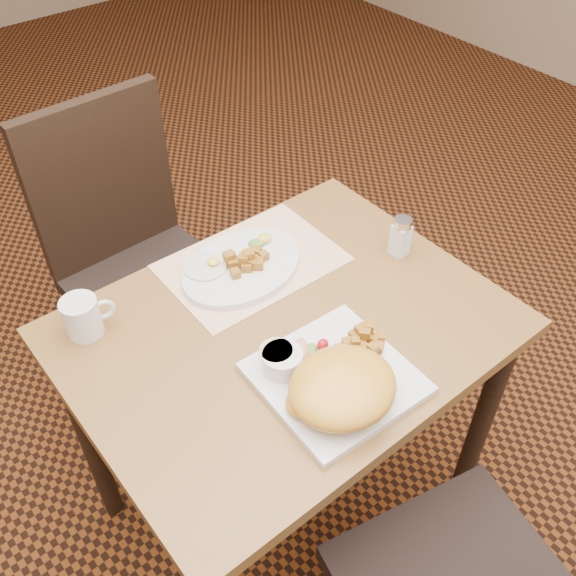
# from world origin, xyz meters

# --- Properties ---
(ground) EXTENTS (8.00, 8.00, 0.00)m
(ground) POSITION_xyz_m (0.00, 0.00, 0.00)
(ground) COLOR black
(ground) RESTS_ON ground
(table) EXTENTS (0.90, 0.70, 0.75)m
(table) POSITION_xyz_m (0.00, 0.00, 0.64)
(table) COLOR brown
(table) RESTS_ON ground
(chair_far) EXTENTS (0.43, 0.44, 0.97)m
(chair_far) POSITION_xyz_m (-0.04, 0.67, 0.54)
(chair_far) COLOR black
(chair_far) RESTS_ON ground
(placemat) EXTENTS (0.40, 0.29, 0.00)m
(placemat) POSITION_xyz_m (0.06, 0.21, 0.75)
(placemat) COLOR white
(placemat) RESTS_ON table
(plate_square) EXTENTS (0.29, 0.29, 0.02)m
(plate_square) POSITION_xyz_m (-0.02, -0.18, 0.76)
(plate_square) COLOR silver
(plate_square) RESTS_ON table
(plate_oval) EXTENTS (0.33, 0.26, 0.02)m
(plate_oval) POSITION_xyz_m (0.03, 0.20, 0.76)
(plate_oval) COLOR silver
(plate_oval) RESTS_ON placemat
(hollandaise_mound) EXTENTS (0.21, 0.19, 0.08)m
(hollandaise_mound) POSITION_xyz_m (-0.05, -0.23, 0.80)
(hollandaise_mound) COLOR gold
(hollandaise_mound) RESTS_ON plate_square
(ramekin) EXTENTS (0.08, 0.09, 0.04)m
(ramekin) POSITION_xyz_m (-0.09, -0.10, 0.79)
(ramekin) COLOR silver
(ramekin) RESTS_ON plate_square
(garnish_sq) EXTENTS (0.08, 0.07, 0.03)m
(garnish_sq) POSITION_xyz_m (-0.02, -0.10, 0.78)
(garnish_sq) COLOR #387223
(garnish_sq) RESTS_ON plate_square
(fried_egg) EXTENTS (0.10, 0.10, 0.02)m
(fried_egg) POSITION_xyz_m (-0.04, 0.24, 0.77)
(fried_egg) COLOR white
(fried_egg) RESTS_ON plate_oval
(garnish_ov) EXTENTS (0.07, 0.05, 0.02)m
(garnish_ov) POSITION_xyz_m (0.11, 0.23, 0.78)
(garnish_ov) COLOR #387223
(garnish_ov) RESTS_ON plate_oval
(salt_shaker) EXTENTS (0.04, 0.04, 0.10)m
(salt_shaker) POSITION_xyz_m (0.36, 0.02, 0.80)
(salt_shaker) COLOR white
(salt_shaker) RESTS_ON table
(coffee_mug) EXTENTS (0.11, 0.08, 0.09)m
(coffee_mug) POSITION_xyz_m (-0.34, 0.25, 0.79)
(coffee_mug) COLOR silver
(coffee_mug) RESTS_ON table
(home_fries_sq) EXTENTS (0.13, 0.08, 0.04)m
(home_fries_sq) POSITION_xyz_m (0.07, -0.16, 0.78)
(home_fries_sq) COLOR #AF711C
(home_fries_sq) RESTS_ON plate_square
(home_fries_ov) EXTENTS (0.11, 0.08, 0.04)m
(home_fries_ov) POSITION_xyz_m (0.03, 0.19, 0.78)
(home_fries_ov) COLOR #AF711C
(home_fries_ov) RESTS_ON plate_oval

